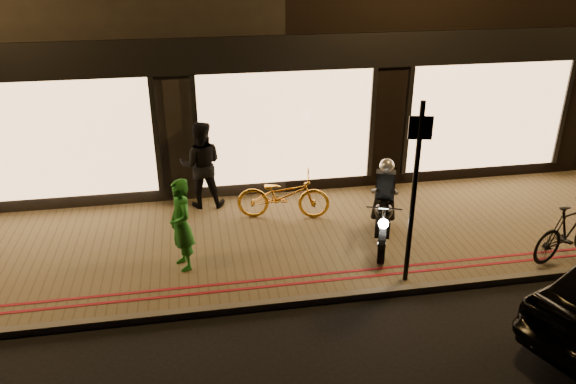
% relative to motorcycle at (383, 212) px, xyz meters
% --- Properties ---
extents(ground, '(90.00, 90.00, 0.00)m').
position_rel_motorcycle_xyz_m(ground, '(-1.36, -1.52, -0.73)').
color(ground, black).
rests_on(ground, ground).
extents(sidewalk, '(50.00, 4.00, 0.12)m').
position_rel_motorcycle_xyz_m(sidewalk, '(-1.36, 0.48, -0.67)').
color(sidewalk, brown).
rests_on(sidewalk, ground).
extents(kerb_stone, '(50.00, 0.14, 0.12)m').
position_rel_motorcycle_xyz_m(kerb_stone, '(-1.36, -1.47, -0.67)').
color(kerb_stone, '#59544C').
rests_on(kerb_stone, ground).
extents(red_kerb_lines, '(50.00, 0.26, 0.01)m').
position_rel_motorcycle_xyz_m(red_kerb_lines, '(-1.36, -0.97, -0.61)').
color(red_kerb_lines, maroon).
rests_on(red_kerb_lines, sidewalk).
extents(motorcycle, '(0.86, 1.87, 1.59)m').
position_rel_motorcycle_xyz_m(motorcycle, '(0.00, 0.00, 0.00)').
color(motorcycle, black).
rests_on(motorcycle, sidewalk).
extents(sign_post, '(0.35, 0.11, 3.00)m').
position_rel_motorcycle_xyz_m(sign_post, '(-0.01, -1.26, 1.06)').
color(sign_post, black).
rests_on(sign_post, sidewalk).
extents(bicycle_gold, '(1.92, 0.98, 0.96)m').
position_rel_motorcycle_xyz_m(bicycle_gold, '(-1.60, 1.31, -0.13)').
color(bicycle_gold, orange).
rests_on(bicycle_gold, sidewalk).
extents(bicycle_dark, '(1.79, 1.01, 1.04)m').
position_rel_motorcycle_xyz_m(bicycle_dark, '(3.00, -1.05, -0.10)').
color(bicycle_dark, black).
rests_on(bicycle_dark, sidewalk).
extents(person_green, '(0.57, 0.68, 1.60)m').
position_rel_motorcycle_xyz_m(person_green, '(-3.57, -0.22, 0.18)').
color(person_green, '#1C6C1F').
rests_on(person_green, sidewalk).
extents(person_dark, '(0.94, 0.76, 1.81)m').
position_rel_motorcycle_xyz_m(person_dark, '(-3.15, 2.14, 0.29)').
color(person_dark, black).
rests_on(person_dark, sidewalk).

